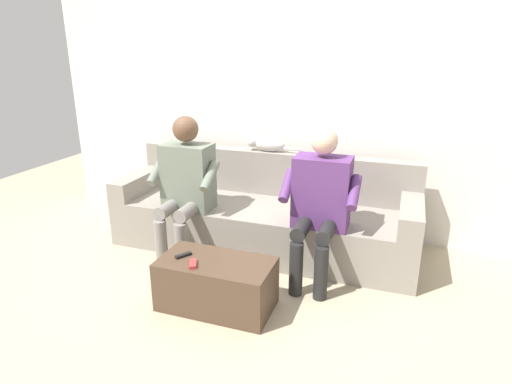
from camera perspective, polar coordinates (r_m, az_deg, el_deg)
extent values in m
plane|color=tan|center=(3.37, -2.92, -11.96)|extent=(8.00, 8.00, 0.00)
cube|color=silver|center=(4.09, 3.57, 13.88)|extent=(4.73, 0.06, 2.75)
cube|color=gray|center=(3.78, 0.48, -4.94)|extent=(2.26, 0.66, 0.40)
cube|color=gray|center=(4.07, 2.35, -0.20)|extent=(2.61, 0.15, 0.80)
cube|color=gray|center=(3.57, 19.36, -6.00)|extent=(0.18, 0.66, 0.58)
cube|color=gray|center=(4.27, -15.14, -1.51)|extent=(0.18, 0.66, 0.58)
cube|color=#4C3828|center=(3.04, -5.21, -11.90)|extent=(0.77, 0.41, 0.35)
cube|color=#5B3370|center=(3.29, 8.64, -0.01)|extent=(0.42, 0.25, 0.54)
sphere|color=beige|center=(3.19, 8.98, 6.62)|extent=(0.20, 0.20, 0.20)
cylinder|color=black|center=(3.18, 9.39, -4.88)|extent=(0.11, 0.37, 0.11)
cylinder|color=black|center=(3.22, 6.23, -4.49)|extent=(0.11, 0.37, 0.11)
cylinder|color=black|center=(3.13, 8.51, -10.48)|extent=(0.10, 0.10, 0.40)
cylinder|color=black|center=(3.17, 5.27, -10.02)|extent=(0.10, 0.10, 0.40)
cylinder|color=#5B3370|center=(3.17, 12.77, -0.05)|extent=(0.08, 0.27, 0.22)
cylinder|color=#5B3370|center=(3.25, 4.15, 0.88)|extent=(0.08, 0.27, 0.22)
cube|color=slate|center=(3.65, -8.91, 1.98)|extent=(0.40, 0.25, 0.55)
sphere|color=brown|center=(3.56, -9.23, 8.17)|extent=(0.21, 0.21, 0.21)
cylinder|color=gray|center=(3.54, -8.72, -2.34)|extent=(0.11, 0.34, 0.11)
cylinder|color=gray|center=(3.63, -11.24, -1.98)|extent=(0.11, 0.34, 0.11)
cylinder|color=gray|center=(3.51, -9.80, -7.18)|extent=(0.10, 0.10, 0.40)
cylinder|color=gray|center=(3.60, -12.33, -6.70)|extent=(0.10, 0.10, 0.40)
cylinder|color=slate|center=(3.46, -6.07, 2.11)|extent=(0.08, 0.27, 0.22)
cylinder|color=slate|center=(3.69, -12.83, 2.79)|extent=(0.08, 0.27, 0.22)
ellipsoid|color=silver|center=(3.95, 1.79, 6.24)|extent=(0.28, 0.12, 0.13)
sphere|color=silver|center=(4.00, -0.43, 6.64)|extent=(0.11, 0.11, 0.11)
cone|color=silver|center=(4.02, -0.23, 7.31)|extent=(0.04, 0.04, 0.03)
cone|color=silver|center=(3.97, -0.49, 7.16)|extent=(0.04, 0.04, 0.03)
cylinder|color=silver|center=(3.90, 4.61, 5.65)|extent=(0.18, 0.03, 0.03)
cube|color=black|center=(3.04, -9.51, -8.20)|extent=(0.09, 0.11, 0.02)
cube|color=#B73333|center=(2.91, -8.28, -9.32)|extent=(0.09, 0.12, 0.02)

